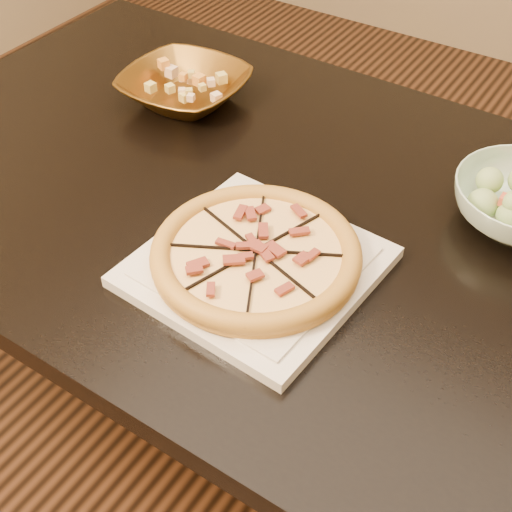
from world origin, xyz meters
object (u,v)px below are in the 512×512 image
object	(u,v)px
dining_table	(253,237)
pizza	(256,254)
bronze_bowl	(185,88)
plate	(256,266)

from	to	relation	value
dining_table	pizza	world-z (taller)	pizza
pizza	bronze_bowl	world-z (taller)	bronze_bowl
dining_table	plate	world-z (taller)	plate
bronze_bowl	pizza	bearing A→B (deg)	-41.17
plate	bronze_bowl	distance (m)	0.49
dining_table	plate	distance (m)	0.22
plate	bronze_bowl	size ratio (longest dim) A/B	1.42
dining_table	pizza	distance (m)	0.24
bronze_bowl	plate	bearing A→B (deg)	-41.17
plate	pizza	size ratio (longest dim) A/B	1.10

